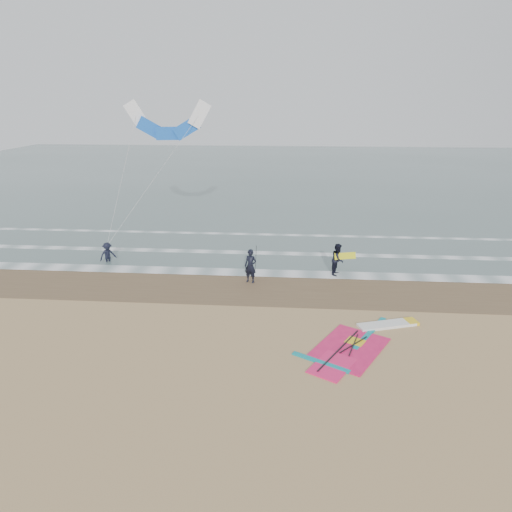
# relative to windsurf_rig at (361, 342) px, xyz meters

# --- Properties ---
(ground) EXTENTS (120.00, 120.00, 0.00)m
(ground) POSITION_rel_windsurf_rig_xyz_m (-2.94, -0.27, -0.04)
(ground) COLOR tan
(ground) RESTS_ON ground
(sea_water) EXTENTS (120.00, 80.00, 0.02)m
(sea_water) POSITION_rel_windsurf_rig_xyz_m (-2.94, 47.73, -0.03)
(sea_water) COLOR #47605E
(sea_water) RESTS_ON ground
(wet_sand_band) EXTENTS (120.00, 5.00, 0.01)m
(wet_sand_band) POSITION_rel_windsurf_rig_xyz_m (-2.94, 5.73, -0.03)
(wet_sand_band) COLOR brown
(wet_sand_band) RESTS_ON ground
(foam_waterline) EXTENTS (120.00, 9.15, 0.02)m
(foam_waterline) POSITION_rel_windsurf_rig_xyz_m (-2.94, 10.17, -0.01)
(foam_waterline) COLOR white
(foam_waterline) RESTS_ON ground
(windsurf_rig) EXTENTS (5.91, 5.60, 0.14)m
(windsurf_rig) POSITION_rel_windsurf_rig_xyz_m (0.00, 0.00, 0.00)
(windsurf_rig) COLOR white
(windsurf_rig) RESTS_ON ground
(person_standing) EXTENTS (0.83, 0.68, 1.96)m
(person_standing) POSITION_rel_windsurf_rig_xyz_m (-5.37, 6.49, 0.94)
(person_standing) COLOR black
(person_standing) RESTS_ON ground
(person_walking) EXTENTS (0.99, 1.12, 1.91)m
(person_walking) POSITION_rel_windsurf_rig_xyz_m (-0.31, 8.13, 0.92)
(person_walking) COLOR black
(person_walking) RESTS_ON ground
(person_wading) EXTENTS (1.20, 1.19, 1.66)m
(person_wading) POSITION_rel_windsurf_rig_xyz_m (-14.82, 9.16, 0.79)
(person_wading) COLOR black
(person_wading) RESTS_ON ground
(held_pole) EXTENTS (0.17, 0.86, 1.82)m
(held_pole) POSITION_rel_windsurf_rig_xyz_m (-5.07, 6.49, 1.40)
(held_pole) COLOR black
(held_pole) RESTS_ON ground
(carried_kiteboard) EXTENTS (1.30, 0.51, 0.39)m
(carried_kiteboard) POSITION_rel_windsurf_rig_xyz_m (0.09, 8.03, 1.17)
(carried_kiteboard) COLOR yellow
(carried_kiteboard) RESTS_ON ground
(surf_kite) EXTENTS (6.30, 4.36, 8.89)m
(surf_kite) POSITION_rel_windsurf_rig_xyz_m (-11.47, 13.27, 8.35)
(surf_kite) COLOR white
(surf_kite) RESTS_ON ground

